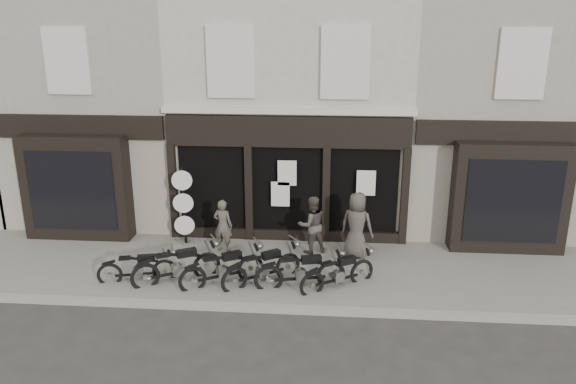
# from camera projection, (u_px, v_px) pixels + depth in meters

# --- Properties ---
(ground_plane) EXTENTS (90.00, 90.00, 0.00)m
(ground_plane) POSITION_uv_depth(u_px,v_px,m) (278.00, 287.00, 14.39)
(ground_plane) COLOR #2D2B28
(ground_plane) RESTS_ON ground
(pavement) EXTENTS (30.00, 4.20, 0.12)m
(pavement) POSITION_uv_depth(u_px,v_px,m) (281.00, 269.00, 15.23)
(pavement) COLOR slate
(pavement) RESTS_ON ground_plane
(kerb) EXTENTS (30.00, 0.25, 0.13)m
(kerb) POSITION_uv_depth(u_px,v_px,m) (273.00, 309.00, 13.18)
(kerb) COLOR gray
(kerb) RESTS_ON ground_plane
(central_building) EXTENTS (7.30, 6.22, 8.34)m
(central_building) POSITION_uv_depth(u_px,v_px,m) (295.00, 95.00, 18.82)
(central_building) COLOR #B4AF9A
(central_building) RESTS_ON ground
(neighbour_left) EXTENTS (5.60, 6.73, 8.34)m
(neighbour_left) POSITION_uv_depth(u_px,v_px,m) (110.00, 95.00, 19.26)
(neighbour_left) COLOR gray
(neighbour_left) RESTS_ON ground
(neighbour_right) EXTENTS (5.60, 6.73, 8.34)m
(neighbour_right) POSITION_uv_depth(u_px,v_px,m) (488.00, 99.00, 18.30)
(neighbour_right) COLOR gray
(neighbour_right) RESTS_ON ground
(motorcycle_0) EXTENTS (1.98, 0.79, 0.97)m
(motorcycle_0) POSITION_uv_depth(u_px,v_px,m) (138.00, 270.00, 14.42)
(motorcycle_0) COLOR black
(motorcycle_0) RESTS_ON ground
(motorcycle_1) EXTENTS (2.14, 1.42, 1.13)m
(motorcycle_1) POSITION_uv_depth(u_px,v_px,m) (178.00, 268.00, 14.40)
(motorcycle_1) COLOR black
(motorcycle_1) RESTS_ON ground
(motorcycle_2) EXTENTS (2.06, 1.44, 1.10)m
(motorcycle_2) POSITION_uv_depth(u_px,v_px,m) (223.00, 271.00, 14.27)
(motorcycle_2) COLOR black
(motorcycle_2) RESTS_ON ground
(motorcycle_3) EXTENTS (1.98, 1.59, 1.10)m
(motorcycle_3) POSITION_uv_depth(u_px,v_px,m) (263.00, 270.00, 14.31)
(motorcycle_3) COLOR black
(motorcycle_3) RESTS_ON ground
(motorcycle_4) EXTENTS (2.29, 0.87, 1.12)m
(motorcycle_4) POSITION_uv_depth(u_px,v_px,m) (301.00, 274.00, 14.09)
(motorcycle_4) COLOR black
(motorcycle_4) RESTS_ON ground
(motorcycle_5) EXTENTS (1.93, 1.42, 1.04)m
(motorcycle_5) POSITION_uv_depth(u_px,v_px,m) (338.00, 275.00, 14.07)
(motorcycle_5) COLOR black
(motorcycle_5) RESTS_ON ground
(man_left) EXTENTS (0.64, 0.49, 1.55)m
(man_left) POSITION_uv_depth(u_px,v_px,m) (223.00, 225.00, 16.08)
(man_left) COLOR #47423A
(man_left) RESTS_ON pavement
(man_centre) EXTENTS (1.00, 0.90, 1.68)m
(man_centre) POSITION_uv_depth(u_px,v_px,m) (312.00, 225.00, 15.95)
(man_centre) COLOR #433D36
(man_centre) RESTS_ON pavement
(man_right) EXTENTS (1.08, 0.90, 1.89)m
(man_right) POSITION_uv_depth(u_px,v_px,m) (357.00, 225.00, 15.63)
(man_right) COLOR #3F3A35
(man_right) RESTS_ON pavement
(advert_sign_post) EXTENTS (0.60, 0.39, 2.46)m
(advert_sign_post) POSITION_uv_depth(u_px,v_px,m) (184.00, 209.00, 16.53)
(advert_sign_post) COLOR black
(advert_sign_post) RESTS_ON ground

